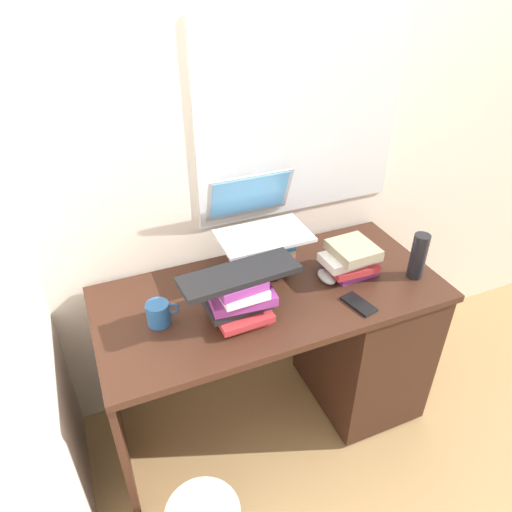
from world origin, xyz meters
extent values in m
plane|color=#9E7A4C|center=(0.00, 0.00, 0.00)|extent=(6.00, 6.00, 0.00)
cube|color=silver|center=(0.00, 0.36, 1.30)|extent=(6.00, 0.05, 2.60)
cube|color=silver|center=(0.27, 0.33, 1.31)|extent=(0.90, 0.01, 0.80)
cube|color=#381E14|center=(0.00, 0.00, 0.74)|extent=(1.36, 0.63, 0.03)
cube|color=#381E14|center=(-0.67, 0.00, 0.36)|extent=(0.02, 0.58, 0.73)
cube|color=#381E14|center=(0.67, 0.00, 0.36)|extent=(0.02, 0.58, 0.73)
cube|color=#321B12|center=(0.45, -0.03, 0.36)|extent=(0.41, 0.53, 0.69)
cube|color=#8C338C|center=(0.01, 0.13, 0.77)|extent=(0.18, 0.15, 0.02)
cube|color=yellow|center=(0.01, 0.13, 0.79)|extent=(0.21, 0.18, 0.04)
cube|color=teal|center=(0.02, 0.12, 0.83)|extent=(0.25, 0.20, 0.03)
cube|color=#B22D33|center=(0.01, 0.13, 0.85)|extent=(0.23, 0.20, 0.03)
cube|color=gray|center=(0.01, 0.13, 0.88)|extent=(0.22, 0.18, 0.03)
cube|color=#2672B2|center=(0.03, 0.12, 0.91)|extent=(0.20, 0.18, 0.04)
cube|color=#B22D33|center=(-0.16, -0.10, 0.77)|extent=(0.17, 0.15, 0.02)
cube|color=#B22D33|center=(-0.17, -0.10, 0.79)|extent=(0.20, 0.19, 0.02)
cube|color=black|center=(-0.17, -0.09, 0.82)|extent=(0.23, 0.15, 0.04)
cube|color=#8C338C|center=(-0.16, -0.10, 0.86)|extent=(0.24, 0.16, 0.04)
cube|color=white|center=(-0.17, -0.09, 0.89)|extent=(0.17, 0.19, 0.03)
cube|color=#8C338C|center=(-0.18, -0.09, 0.93)|extent=(0.18, 0.17, 0.03)
cube|color=#8C338C|center=(0.36, 0.00, 0.78)|extent=(0.19, 0.16, 0.04)
cube|color=#B22D33|center=(0.34, -0.01, 0.81)|extent=(0.20, 0.19, 0.03)
cube|color=white|center=(0.34, -0.01, 0.84)|extent=(0.25, 0.14, 0.04)
cube|color=gray|center=(0.35, -0.02, 0.88)|extent=(0.17, 0.18, 0.04)
cube|color=#B7BABF|center=(0.02, 0.13, 0.94)|extent=(0.36, 0.22, 0.01)
cube|color=#B7BABF|center=(0.02, 0.27, 1.05)|extent=(0.36, 0.08, 0.21)
cube|color=#59A5E5|center=(0.02, 0.27, 1.05)|extent=(0.32, 0.07, 0.18)
cube|color=black|center=(-0.17, -0.10, 0.95)|extent=(0.43, 0.17, 0.02)
ellipsoid|color=#A5A8AD|center=(0.23, -0.02, 0.78)|extent=(0.06, 0.10, 0.04)
cylinder|color=#265999|center=(-0.45, -0.01, 0.80)|extent=(0.08, 0.08, 0.09)
torus|color=#265999|center=(-0.39, -0.01, 0.81)|extent=(0.05, 0.01, 0.05)
cylinder|color=black|center=(0.58, -0.13, 0.86)|extent=(0.06, 0.06, 0.20)
cube|color=black|center=(0.27, -0.20, 0.76)|extent=(0.09, 0.15, 0.01)
camera|label=1|loc=(-0.62, -1.32, 1.90)|focal=33.09mm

